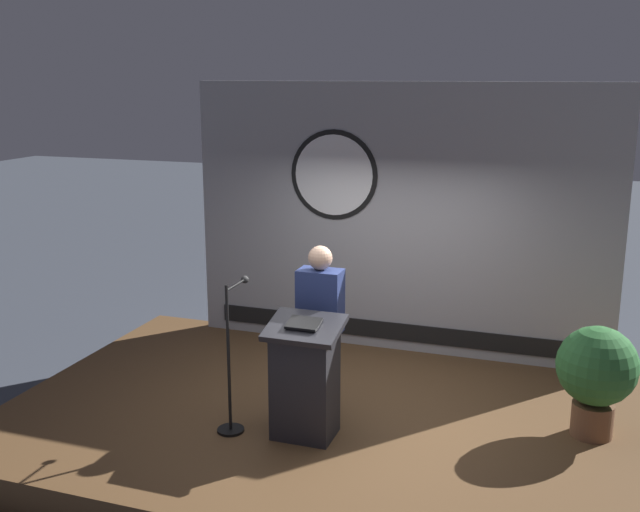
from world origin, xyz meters
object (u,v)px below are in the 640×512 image
Objects in this scene: speaker_person at (320,330)px; potted_plant at (597,371)px; microphone_stand at (232,380)px; podium at (305,379)px.

potted_plant is at bearing 8.06° from speaker_person.
potted_plant is (3.03, 0.92, 0.13)m from microphone_stand.
speaker_person is at bearing -171.94° from potted_plant.
microphone_stand is (-0.62, -0.58, -0.35)m from speaker_person.
potted_plant is at bearing 19.04° from podium.
potted_plant is at bearing 16.85° from microphone_stand.
speaker_person reaches higher than potted_plant.
podium reaches higher than potted_plant.
microphone_stand reaches higher than potted_plant.
microphone_stand is at bearing -137.29° from speaker_person.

